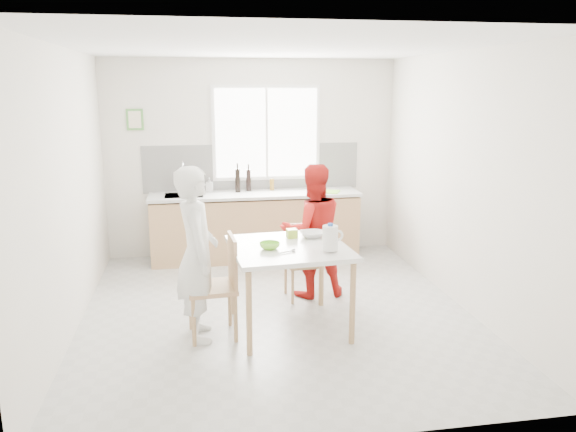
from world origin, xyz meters
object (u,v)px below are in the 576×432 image
bowl_green (270,246)px  bowl_white (312,234)px  person_red (312,231)px  milk_jug (331,238)px  chair_left (219,282)px  dining_table (289,255)px  person_white (197,254)px  chair_far (302,257)px  wine_bottle_a (238,180)px  wine_bottle_b (249,180)px

bowl_green → bowl_white: 0.58m
person_red → milk_jug: (-0.07, -1.10, 0.22)m
chair_left → milk_jug: 1.13m
dining_table → person_white: bearing=-175.7°
chair_far → bowl_green: 1.10m
milk_jug → person_white: bearing=166.8°
person_white → chair_far: bearing=-56.4°
chair_left → person_red: bearing=125.2°
bowl_white → wine_bottle_a: wine_bottle_a is taller
person_red → milk_jug: bearing=82.2°
wine_bottle_a → dining_table: bearing=-83.3°
chair_far → milk_jug: milk_jug is taller
chair_far → bowl_green: (-0.48, -0.90, 0.42)m
dining_table → chair_left: 0.71m
chair_far → person_red: size_ratio=0.55×
chair_far → person_white: 1.52m
chair_far → bowl_green: bearing=-122.5°
milk_jug → bowl_green: bearing=156.3°
person_red → milk_jug: person_red is taller
wine_bottle_b → person_white: bearing=-106.0°
dining_table → person_white: (-0.87, -0.07, 0.07)m
chair_left → bowl_white: bearing=104.4°
chair_left → chair_far: chair_left is taller
bowl_white → wine_bottle_a: (-0.57, 2.18, 0.21)m
bowl_white → bowl_green: bearing=-144.7°
person_red → bowl_green: size_ratio=7.79×
bowl_green → bowl_white: (0.48, 0.34, -0.00)m
person_white → milk_jug: bearing=-103.2°
chair_far → person_red: 0.32m
chair_left → milk_jug: milk_jug is taller
person_red → wine_bottle_b: 1.77m
person_red → wine_bottle_b: size_ratio=5.02×
bowl_green → wine_bottle_b: bearing=88.6°
bowl_white → wine_bottle_a: size_ratio=0.75×
person_white → wine_bottle_a: size_ratio=5.13×
chair_far → bowl_white: bearing=-95.1°
chair_left → wine_bottle_b: (0.54, 2.55, 0.53)m
milk_jug → person_red: bearing=82.2°
milk_jug → wine_bottle_a: size_ratio=0.79×
dining_table → wine_bottle_b: size_ratio=3.90×
chair_far → person_red: person_red is taller
bowl_white → wine_bottle_a: 2.26m
bowl_green → milk_jug: (0.54, -0.19, 0.11)m
bowl_white → dining_table: bearing=-135.9°
bowl_green → wine_bottle_a: bearing=92.1°
dining_table → chair_far: 0.93m
wine_bottle_a → wine_bottle_b: wine_bottle_a is taller
chair_far → bowl_green: size_ratio=4.26×
chair_far → milk_jug: size_ratio=3.27×
chair_far → person_white: size_ratio=0.50×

